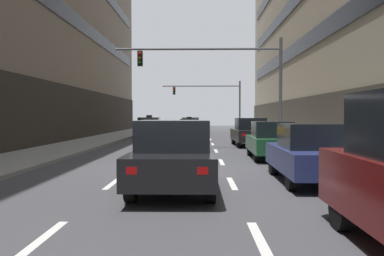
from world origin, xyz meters
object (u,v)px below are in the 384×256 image
car_driving_2 (174,156)px  traffic_signal_1 (215,97)px  car_parked_1 (310,153)px  car_parked_2 (271,140)px  car_driving_0 (190,126)px  car_parked_3 (250,132)px  taxi_driving_1 (189,128)px  taxi_driving_3 (149,128)px  traffic_signal_0 (228,72)px

car_driving_2 → traffic_signal_1: bearing=86.1°
car_parked_1 → car_parked_2: (-0.00, 5.95, -0.02)m
car_driving_0 → car_parked_3: car_parked_3 is taller
taxi_driving_1 → taxi_driving_3: (-3.22, -1.83, 0.06)m
car_driving_2 → traffic_signal_0: size_ratio=0.50×
taxi_driving_1 → car_parked_1: 23.59m
car_driving_0 → traffic_signal_0: (2.46, -17.52, 3.47)m
car_parked_1 → traffic_signal_1: size_ratio=0.51×
car_driving_0 → car_parked_1: 29.00m
car_parked_2 → traffic_signal_1: traffic_signal_1 is taller
car_parked_3 → taxi_driving_3: bearing=130.7°
car_driving_2 → traffic_signal_0: 13.18m
car_driving_2 → car_parked_1: (3.71, 1.31, -0.05)m
car_parked_1 → car_driving_2: bearing=-160.5°
traffic_signal_1 → car_parked_2: bearing=-87.2°
car_driving_2 → car_parked_1: bearing=19.5°
taxi_driving_3 → traffic_signal_0: (5.66, -10.21, 3.45)m
car_driving_0 → car_parked_2: bearing=-80.2°
car_parked_2 → traffic_signal_1: 27.43m
taxi_driving_3 → car_parked_1: 22.58m
car_driving_0 → traffic_signal_0: bearing=-82.0°
car_driving_0 → car_parked_1: bearing=-82.2°
car_parked_1 → car_parked_3: bearing=90.0°
taxi_driving_3 → traffic_signal_1: (5.79, 11.74, 3.12)m
car_driving_0 → car_driving_2: size_ratio=0.97×
car_parked_2 → traffic_signal_0: bearing=105.7°
traffic_signal_0 → taxi_driving_3: bearing=119.0°
taxi_driving_1 → taxi_driving_3: size_ratio=0.93×
car_driving_2 → car_parked_2: (3.71, 7.27, -0.07)m
car_driving_0 → car_parked_2: car_driving_0 is taller
car_driving_0 → car_parked_3: bearing=-75.8°
car_parked_2 → traffic_signal_0: 6.49m
taxi_driving_1 → car_parked_1: size_ratio=0.97×
taxi_driving_3 → traffic_signal_1: size_ratio=0.53×
car_driving_2 → traffic_signal_0: bearing=79.9°
taxi_driving_1 → car_parked_2: bearing=-77.2°
taxi_driving_1 → car_parked_3: size_ratio=0.92×
car_parked_3 → traffic_signal_0: bearing=-127.7°
car_driving_2 → car_parked_3: 14.91m
car_parked_1 → traffic_signal_0: (-1.48, 11.21, 3.49)m
car_driving_2 → traffic_signal_1: size_ratio=0.54×
traffic_signal_0 → traffic_signal_1: (0.13, 21.95, -0.33)m
car_parked_1 → traffic_signal_0: traffic_signal_0 is taller
car_driving_0 → taxi_driving_3: (-3.20, -7.31, 0.02)m
car_parked_2 → car_parked_3: (0.00, 7.18, 0.05)m
taxi_driving_1 → traffic_signal_1: traffic_signal_1 is taller
car_driving_2 → traffic_signal_0: (2.23, 12.53, 3.43)m
car_driving_0 → car_driving_2: 30.04m
taxi_driving_3 → car_parked_3: 10.95m
car_driving_0 → car_driving_2: bearing=-89.6°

